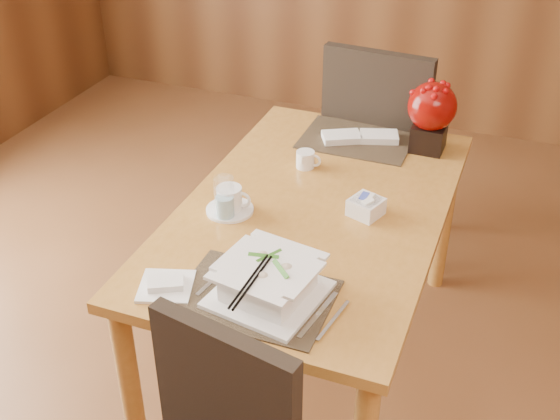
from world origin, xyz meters
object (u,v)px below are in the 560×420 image
at_px(dining_table, 314,228).
at_px(berry_decor, 431,113).
at_px(far_chair, 381,141).
at_px(creamer_jug, 305,159).
at_px(soup_setting, 268,282).
at_px(water_glass, 224,198).
at_px(sugar_caddy, 366,207).
at_px(coffee_cup, 229,201).
at_px(bread_plate, 166,286).

xyz_separation_m(dining_table, berry_decor, (0.29, 0.57, 0.26)).
bearing_deg(far_chair, creamer_jug, 79.60).
relative_size(soup_setting, creamer_jug, 3.73).
relative_size(dining_table, water_glass, 9.35).
height_order(sugar_caddy, far_chair, far_chair).
relative_size(dining_table, soup_setting, 4.35).
xyz_separation_m(soup_setting, sugar_caddy, (0.15, 0.54, -0.03)).
bearing_deg(far_chair, soup_setting, 94.58).
height_order(dining_table, far_chair, far_chair).
bearing_deg(far_chair, sugar_caddy, 104.37).
xyz_separation_m(dining_table, coffee_cup, (-0.27, -0.14, 0.14)).
height_order(sugar_caddy, berry_decor, berry_decor).
distance_m(water_glass, creamer_jug, 0.47).
bearing_deg(creamer_jug, far_chair, 76.41).
bearing_deg(dining_table, far_chair, 87.43).
distance_m(berry_decor, bread_plate, 1.31).
bearing_deg(creamer_jug, dining_table, -62.34).
height_order(dining_table, creamer_jug, creamer_jug).
xyz_separation_m(berry_decor, far_chair, (-0.25, 0.29, -0.31)).
xyz_separation_m(soup_setting, bread_plate, (-0.30, -0.07, -0.05)).
xyz_separation_m(water_glass, berry_decor, (0.55, 0.76, 0.08)).
relative_size(soup_setting, water_glass, 2.15).
bearing_deg(bread_plate, water_glass, 89.25).
bearing_deg(bread_plate, far_chair, 78.22).
distance_m(berry_decor, far_chair, 0.49).
relative_size(coffee_cup, berry_decor, 0.58).
relative_size(bread_plate, far_chair, 0.15).
xyz_separation_m(water_glass, creamer_jug, (0.14, 0.45, -0.05)).
bearing_deg(dining_table, berry_decor, 63.09).
distance_m(dining_table, water_glass, 0.37).
height_order(dining_table, coffee_cup, coffee_cup).
height_order(bread_plate, far_chair, far_chair).
distance_m(sugar_caddy, bread_plate, 0.76).
distance_m(coffee_cup, creamer_jug, 0.42).
height_order(coffee_cup, water_glass, water_glass).
height_order(dining_table, water_glass, water_glass).
bearing_deg(bread_plate, soup_setting, 12.51).
bearing_deg(water_glass, far_chair, 74.09).
bearing_deg(sugar_caddy, soup_setting, -105.31).
height_order(sugar_caddy, bread_plate, sugar_caddy).
height_order(water_glass, far_chair, far_chair).
bearing_deg(dining_table, soup_setting, -86.08).
relative_size(dining_table, berry_decor, 5.21).
bearing_deg(coffee_cup, far_chair, 73.14).
bearing_deg(berry_decor, creamer_jug, -142.50).
height_order(berry_decor, far_chair, far_chair).
distance_m(dining_table, bread_plate, 0.67).
height_order(water_glass, berry_decor, berry_decor).
bearing_deg(coffee_cup, dining_table, 28.45).
distance_m(soup_setting, sugar_caddy, 0.56).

